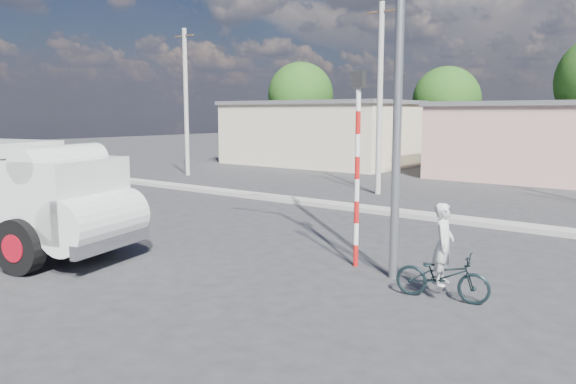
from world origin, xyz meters
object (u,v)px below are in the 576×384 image
Objects in this scene: bicycle at (442,276)px; cyclist at (443,260)px; truck at (6,193)px; streetlight at (392,38)px; traffic_pole at (358,152)px.

cyclist is at bearing -0.00° from bicycle.
truck is 0.79× the size of streetlight.
traffic_pole is at bearing 57.52° from bicycle.
traffic_pole reaches higher than truck.
streetlight is (8.27, 3.99, 3.43)m from truck.
traffic_pole is at bearing 57.52° from cyclist.
truck is at bearing 98.27° from bicycle.
traffic_pole is 0.48× the size of streetlight.
traffic_pole is at bearing 162.27° from streetlight.
streetlight is (0.94, -0.30, 2.37)m from traffic_pole.
bicycle is 0.31m from cyclist.
cyclist is at bearing -24.88° from streetlight.
traffic_pole is (7.33, 4.29, 1.06)m from truck.
truck is at bearing 98.27° from cyclist.
bicycle is 0.40× the size of traffic_pole.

